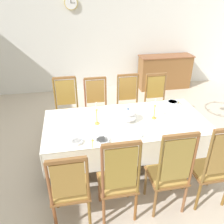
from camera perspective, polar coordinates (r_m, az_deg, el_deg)
The scene contains 23 objects.
ground at distance 3.95m, azimuth 2.87°, elevation -11.43°, with size 8.22×6.19×0.04m, color #BFB19F.
back_wall at distance 6.18m, azimuth -3.84°, elevation 20.82°, with size 8.22×0.08×3.41m, color silver.
dining_table at distance 3.48m, azimuth 3.43°, elevation -3.30°, with size 2.37×1.12×0.75m.
tablecloth at distance 3.49m, azimuth 3.42°, elevation -3.64°, with size 2.39×1.14×0.39m.
chair_south_a at distance 2.73m, azimuth -10.30°, elevation -17.93°, with size 0.44×0.42×1.06m.
chair_north_a at distance 4.30m, azimuth -11.03°, elevation 1.00°, with size 0.44×0.42×1.12m.
chair_south_b at distance 2.73m, azimuth 1.58°, elevation -16.21°, with size 0.44×0.42×1.18m.
chair_north_b at distance 4.32m, azimuth -3.80°, elevation 1.44°, with size 0.44×0.42×1.08m.
chair_south_c at distance 2.89m, azimuth 14.06°, elevation -14.07°, with size 0.44×0.42×1.20m.
chair_north_c at distance 4.42m, azimuth 4.16°, elevation 2.20°, with size 0.44×0.42×1.10m.
chair_south_d at distance 3.13m, azimuth 23.65°, elevation -11.99°, with size 0.44×0.42×1.21m.
chair_north_d at distance 4.59m, azimuth 10.93°, elevation 2.65°, with size 0.44×0.42×1.08m.
soup_tureen at distance 3.40m, azimuth 3.92°, elevation -0.71°, with size 0.26×0.26×0.21m.
candlestick_west at distance 3.30m, azimuth -3.77°, elevation -0.86°, with size 0.07×0.07×0.35m.
candlestick_east at distance 3.50m, azimuth 10.42°, elevation 0.32°, with size 0.07×0.07×0.33m.
bowl_near_left at distance 2.98m, azimuth -2.44°, elevation -6.97°, with size 0.19×0.19×0.04m.
bowl_near_right at distance 4.09m, azimuth 14.67°, elevation 2.35°, with size 0.18×0.18×0.03m.
bowl_far_left at distance 3.11m, azimuth 6.29°, elevation -5.67°, with size 0.14×0.14×0.03m.
bowl_far_right at distance 2.99m, azimuth -8.74°, elevation -7.26°, with size 0.16×0.16×0.04m.
spoon_primary at distance 3.01m, azimuth -4.81°, elevation -7.20°, with size 0.04×0.18×0.01m.
spoon_secondary at distance 4.17m, azimuth 15.97°, elevation 2.45°, with size 0.03×0.18×0.01m.
sideboard at distance 6.63m, azimuth 12.79°, elevation 9.59°, with size 1.44×0.48×0.90m.
mounted_clock at distance 6.02m, azimuth -10.06°, elevation 24.90°, with size 0.31×0.06×0.31m.
Camera 1 is at (-0.75, -2.95, 2.50)m, focal length 37.19 mm.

